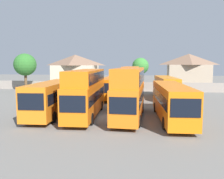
{
  "coord_description": "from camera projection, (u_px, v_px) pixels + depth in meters",
  "views": [
    {
      "loc": [
        3.85,
        -23.16,
        5.51
      ],
      "look_at": [
        0.0,
        3.0,
        2.57
      ],
      "focal_mm": 37.44,
      "sensor_mm": 36.0,
      "label": 1
    }
  ],
  "objects": [
    {
      "name": "tree_behind_wall",
      "position": [
        25.0,
        65.0,
        46.97
      ],
      "size": [
        4.46,
        4.46,
        7.54
      ],
      "color": "brown",
      "rests_on": "ground"
    },
    {
      "name": "bus_7",
      "position": [
        131.0,
        81.0,
        37.02
      ],
      "size": [
        2.68,
        10.47,
        5.04
      ],
      "rotation": [
        0.0,
        0.0,
        -1.55
      ],
      "color": "orange",
      "rests_on": "ground"
    },
    {
      "name": "bus_1",
      "position": [
        52.0,
        96.0,
        24.94
      ],
      "size": [
        3.29,
        10.94,
        3.54
      ],
      "rotation": [
        0.0,
        0.0,
        -1.5
      ],
      "color": "orange",
      "rests_on": "ground"
    },
    {
      "name": "bus_8",
      "position": [
        166.0,
        86.0,
        36.85
      ],
      "size": [
        3.29,
        11.21,
        3.41
      ],
      "rotation": [
        0.0,
        0.0,
        -1.49
      ],
      "color": "orange",
      "rests_on": "ground"
    },
    {
      "name": "bus_4",
      "position": [
        172.0,
        100.0,
        22.75
      ],
      "size": [
        3.27,
        11.72,
        3.47
      ],
      "rotation": [
        0.0,
        0.0,
        -1.5
      ],
      "color": "orange",
      "rests_on": "ground"
    },
    {
      "name": "bus_5",
      "position": [
        86.0,
        85.0,
        38.06
      ],
      "size": [
        3.07,
        11.31,
        3.43
      ],
      "rotation": [
        0.0,
        0.0,
        -1.52
      ],
      "color": "orange",
      "rests_on": "ground"
    },
    {
      "name": "house_terrace_left",
      "position": [
        75.0,
        70.0,
        57.66
      ],
      "size": [
        10.75,
        7.42,
        7.7
      ],
      "color": "beige",
      "rests_on": "ground"
    },
    {
      "name": "bus_6",
      "position": [
        112.0,
        86.0,
        37.38
      ],
      "size": [
        2.78,
        11.09,
        3.32
      ],
      "rotation": [
        0.0,
        0.0,
        -1.6
      ],
      "color": "orange",
      "rests_on": "ground"
    },
    {
      "name": "tree_left_of_lot",
      "position": [
        140.0,
        66.0,
        49.09
      ],
      "size": [
        3.46,
        3.46,
        6.73
      ],
      "color": "brown",
      "rests_on": "ground"
    },
    {
      "name": "bus_2",
      "position": [
        86.0,
        90.0,
        24.27
      ],
      "size": [
        3.11,
        11.14,
        4.86
      ],
      "rotation": [
        0.0,
        0.0,
        -1.51
      ],
      "color": "orange",
      "rests_on": "ground"
    },
    {
      "name": "bus_3",
      "position": [
        129.0,
        90.0,
        23.28
      ],
      "size": [
        2.79,
        10.17,
        5.07
      ],
      "rotation": [
        0.0,
        0.0,
        -1.6
      ],
      "color": "orange",
      "rests_on": "ground"
    },
    {
      "name": "ground",
      "position": [
        124.0,
        95.0,
        41.63
      ],
      "size": [
        140.0,
        140.0,
        0.0
      ],
      "primitive_type": "plane",
      "color": "slate"
    },
    {
      "name": "depot_boundary_wall",
      "position": [
        127.0,
        86.0,
        47.46
      ],
      "size": [
        56.0,
        0.5,
        1.8
      ],
      "primitive_type": "cube",
      "color": "gray",
      "rests_on": "ground"
    },
    {
      "name": "house_terrace_centre",
      "position": [
        189.0,
        70.0,
        54.85
      ],
      "size": [
        9.87,
        6.43,
        7.8
      ],
      "color": "tan",
      "rests_on": "ground"
    }
  ]
}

